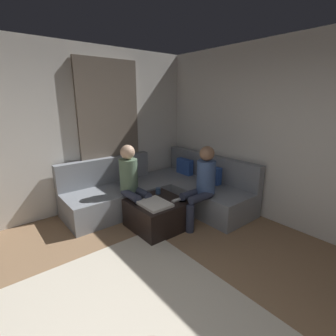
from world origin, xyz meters
TOP-DOWN VIEW (x-y plane):
  - wall_back at (0.00, 2.94)m, footprint 6.00×0.12m
  - wall_left at (-2.94, 0.00)m, footprint 0.12×6.00m
  - curtain_panel at (-2.84, 1.30)m, footprint 0.06×1.10m
  - sectional_couch at (-2.08, 1.88)m, footprint 2.10×2.55m
  - ottoman at (-1.54, 1.35)m, footprint 0.76×0.76m
  - folded_blanket at (-1.44, 1.23)m, footprint 0.44×0.36m
  - coffee_mug at (-1.76, 1.53)m, footprint 0.08×0.08m
  - game_remote at (-1.36, 1.57)m, footprint 0.05×0.15m
  - person_on_couch_back at (-1.22, 1.93)m, footprint 0.30×0.60m
  - person_on_couch_side at (-1.93, 1.17)m, footprint 0.60×0.30m

SIDE VIEW (x-z plane):
  - ottoman at x=-1.54m, z-range 0.00..0.42m
  - sectional_couch at x=-2.08m, z-range -0.15..0.72m
  - game_remote at x=-1.36m, z-range 0.42..0.44m
  - folded_blanket at x=-1.44m, z-range 0.42..0.46m
  - coffee_mug at x=-1.76m, z-range 0.42..0.52m
  - person_on_couch_back at x=-1.22m, z-range 0.06..1.26m
  - person_on_couch_side at x=-1.93m, z-range 0.06..1.26m
  - curtain_panel at x=-2.84m, z-range 0.00..2.50m
  - wall_back at x=0.00m, z-range 0.00..2.70m
  - wall_left at x=-2.94m, z-range 0.00..2.70m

